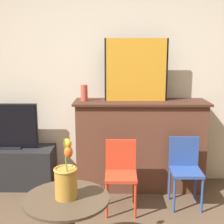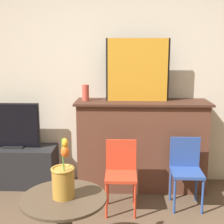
{
  "view_description": "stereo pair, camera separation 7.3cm",
  "coord_description": "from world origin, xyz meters",
  "px_view_note": "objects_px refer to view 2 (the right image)",
  "views": [
    {
      "loc": [
        -0.05,
        -1.56,
        1.6
      ],
      "look_at": [
        -0.08,
        1.29,
        1.01
      ],
      "focal_mm": 50.0,
      "sensor_mm": 36.0,
      "label": 1
    },
    {
      "loc": [
        0.02,
        -1.56,
        1.6
      ],
      "look_at": [
        -0.08,
        1.29,
        1.01
      ],
      "focal_mm": 50.0,
      "sensor_mm": 36.0,
      "label": 2
    }
  ],
  "objects_px": {
    "chair_red": "(121,170)",
    "vase_tulips": "(63,179)",
    "chair_blue": "(186,167)",
    "painting": "(138,70)",
    "tv_monitor": "(13,126)"
  },
  "relations": [
    {
      "from": "chair_red",
      "to": "chair_blue",
      "type": "xyz_separation_m",
      "value": [
        0.66,
        0.11,
        0.0
      ]
    },
    {
      "from": "painting",
      "to": "vase_tulips",
      "type": "relative_size",
      "value": 1.52
    },
    {
      "from": "tv_monitor",
      "to": "chair_blue",
      "type": "distance_m",
      "value": 1.99
    },
    {
      "from": "tv_monitor",
      "to": "chair_blue",
      "type": "height_order",
      "value": "tv_monitor"
    },
    {
      "from": "chair_blue",
      "to": "chair_red",
      "type": "bearing_deg",
      "value": -170.4
    },
    {
      "from": "tv_monitor",
      "to": "chair_red",
      "type": "xyz_separation_m",
      "value": [
        1.26,
        -0.54,
        -0.3
      ]
    },
    {
      "from": "painting",
      "to": "chair_blue",
      "type": "relative_size",
      "value": 0.99
    },
    {
      "from": "chair_red",
      "to": "vase_tulips",
      "type": "xyz_separation_m",
      "value": [
        -0.4,
        -0.87,
        0.28
      ]
    },
    {
      "from": "chair_blue",
      "to": "vase_tulips",
      "type": "height_order",
      "value": "vase_tulips"
    },
    {
      "from": "chair_red",
      "to": "vase_tulips",
      "type": "height_order",
      "value": "vase_tulips"
    },
    {
      "from": "chair_blue",
      "to": "vase_tulips",
      "type": "relative_size",
      "value": 1.53
    },
    {
      "from": "chair_blue",
      "to": "vase_tulips",
      "type": "xyz_separation_m",
      "value": [
        -1.06,
        -0.98,
        0.28
      ]
    },
    {
      "from": "tv_monitor",
      "to": "vase_tulips",
      "type": "bearing_deg",
      "value": -58.74
    },
    {
      "from": "chair_red",
      "to": "vase_tulips",
      "type": "relative_size",
      "value": 1.53
    },
    {
      "from": "painting",
      "to": "vase_tulips",
      "type": "xyz_separation_m",
      "value": [
        -0.57,
        -1.41,
        -0.67
      ]
    }
  ]
}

